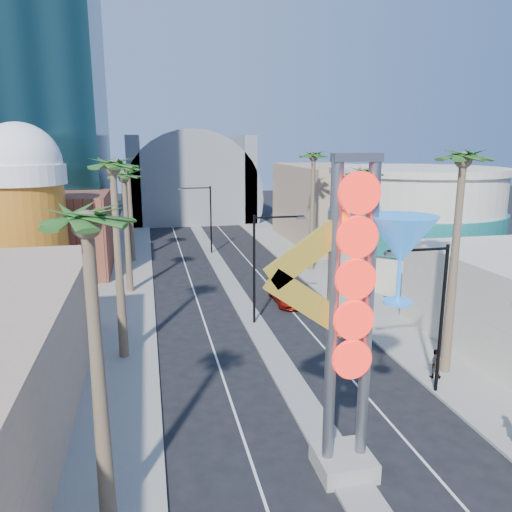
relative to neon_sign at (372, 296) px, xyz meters
The scene contains 22 objects.
sidewalk_west 34.43m from the neon_sign, 107.85° to the left, with size 5.00×100.00×0.15m, color gray.
sidewalk_east 33.97m from the neon_sign, 74.84° to the left, with size 5.00×100.00×0.15m, color gray.
median 35.79m from the neon_sign, 91.33° to the left, with size 1.60×84.00×0.15m, color gray.
hotel_tower 56.91m from the neon_sign, 114.95° to the left, with size 20.00×20.00×50.00m, color black.
brick_filler_west 39.01m from the neon_sign, 115.64° to the left, with size 10.00×10.00×8.00m, color brown.
filler_east 47.58m from the neon_sign, 71.37° to the left, with size 10.00×20.00×10.00m, color tan.
beer_mug 32.39m from the neon_sign, 123.38° to the left, with size 7.00×7.00×14.50m.
turquoise_building 32.10m from the neon_sign, 57.56° to the left, with size 16.60×16.60×10.60m.
canopy 69.11m from the neon_sign, 90.68° to the left, with size 22.00×16.00×22.00m.
neon_sign is the anchor object (origin of this frame).
streetlight_0 17.21m from the neon_sign, 90.90° to the left, with size 3.79×0.25×8.00m.
streetlight_1 41.13m from the neon_sign, 91.90° to the left, with size 3.79×0.25×8.00m.
streetlight_2 8.15m from the neon_sign, 40.46° to the left, with size 3.45×0.25×8.00m.
palm_0 10.21m from the neon_sign, behind, with size 2.40×2.40×11.70m.
palm_1 16.70m from the neon_sign, 126.98° to the left, with size 2.40×2.40×12.70m.
palm_2 28.85m from the neon_sign, 109.95° to the left, with size 2.40×2.40×11.20m.
palm_3 40.31m from the neon_sign, 104.11° to the left, with size 2.40×2.40×11.20m.
palm_5 11.50m from the neon_sign, 40.70° to the left, with size 2.40×2.40×13.20m.
palm_6 20.89m from the neon_sign, 66.74° to the left, with size 2.40×2.40×11.70m.
palm_7 32.29m from the neon_sign, 75.23° to the left, with size 2.40×2.40×12.70m.
red_pickup 22.51m from the neon_sign, 81.85° to the left, with size 2.52×5.46×1.52m, color #9C160C.
pedestrian_b 11.49m from the neon_sign, 42.06° to the left, with size 0.80×0.62×1.64m, color gray.
Camera 1 is at (-7.20, -13.47, 12.91)m, focal length 35.00 mm.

